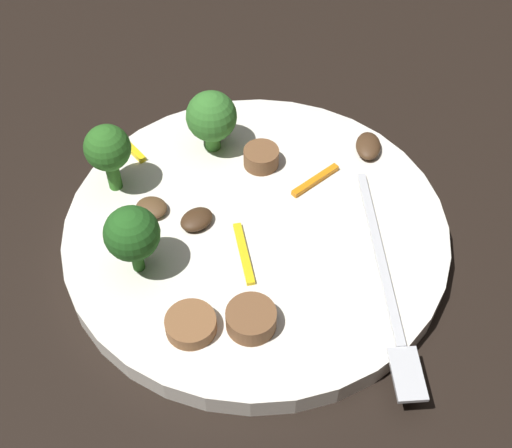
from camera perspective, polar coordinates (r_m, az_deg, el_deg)
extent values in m
plane|color=black|center=(0.49, 0.00, -1.30)|extent=(1.40, 1.40, 0.00)
cylinder|color=white|center=(0.48, 0.00, -0.66)|extent=(0.27, 0.27, 0.02)
cube|color=silver|center=(0.47, 10.22, -2.37)|extent=(0.14, 0.02, 0.00)
cube|color=silver|center=(0.42, 12.49, -12.12)|extent=(0.04, 0.02, 0.00)
cylinder|color=#296420|center=(0.45, -9.92, -2.61)|extent=(0.01, 0.01, 0.03)
sphere|color=#235B1E|center=(0.43, -10.32, -0.79)|extent=(0.04, 0.04, 0.04)
cylinder|color=#347525|center=(0.50, -11.85, 4.26)|extent=(0.01, 0.01, 0.03)
sphere|color=#2D6B23|center=(0.49, -12.29, 6.23)|extent=(0.03, 0.03, 0.03)
cylinder|color=#408630|center=(0.53, -3.63, 7.26)|extent=(0.01, 0.01, 0.02)
sphere|color=#387A2D|center=(0.51, -3.74, 8.96)|extent=(0.04, 0.04, 0.04)
cylinder|color=brown|center=(0.42, -0.41, -7.93)|extent=(0.04, 0.04, 0.01)
cylinder|color=brown|center=(0.51, 0.44, 5.59)|extent=(0.03, 0.03, 0.01)
cylinder|color=brown|center=(0.43, -5.46, -8.34)|extent=(0.04, 0.04, 0.01)
ellipsoid|color=#4C331E|center=(0.53, 9.34, 6.45)|extent=(0.03, 0.03, 0.01)
ellipsoid|color=#422B19|center=(0.48, -4.99, 0.39)|extent=(0.03, 0.03, 0.01)
ellipsoid|color=brown|center=(0.49, -8.71, 1.35)|extent=(0.03, 0.03, 0.01)
cube|color=orange|center=(0.51, 4.97, 3.65)|extent=(0.03, 0.04, 0.00)
cube|color=yellow|center=(0.46, -1.03, -2.45)|extent=(0.05, 0.01, 0.00)
cube|color=yellow|center=(0.54, -10.52, 6.37)|extent=(0.04, 0.02, 0.00)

